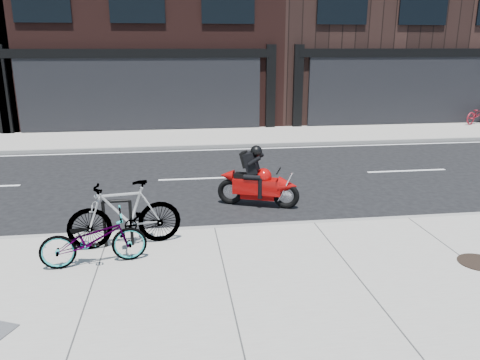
{
  "coord_description": "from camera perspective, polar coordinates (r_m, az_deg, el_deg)",
  "views": [
    {
      "loc": [
        -0.68,
        -10.47,
        3.54
      ],
      "look_at": [
        0.58,
        -1.38,
        0.9
      ],
      "focal_mm": 35.0,
      "sensor_mm": 36.0,
      "label": 1
    }
  ],
  "objects": [
    {
      "name": "ground",
      "position": [
        11.07,
        -3.98,
        -2.64
      ],
      "size": [
        120.0,
        120.0,
        0.0
      ],
      "primitive_type": "plane",
      "color": "black",
      "rests_on": "ground"
    },
    {
      "name": "sidewalk_near",
      "position": [
        6.51,
        -0.74,
        -16.19
      ],
      "size": [
        60.0,
        6.0,
        0.13
      ],
      "primitive_type": "cube",
      "color": "gray",
      "rests_on": "ground"
    },
    {
      "name": "sidewalk_far",
      "position": [
        18.56,
        -5.69,
        5.17
      ],
      "size": [
        60.0,
        3.5,
        0.13
      ],
      "primitive_type": "cube",
      "color": "gray",
      "rests_on": "ground"
    },
    {
      "name": "bike_rack",
      "position": [
        8.46,
        -14.7,
        -4.61
      ],
      "size": [
        0.51,
        0.07,
        0.86
      ],
      "rotation": [
        0.0,
        0.0,
        0.02
      ],
      "color": "black",
      "rests_on": "sidewalk_near"
    },
    {
      "name": "bicycle_front",
      "position": [
        7.89,
        -17.42,
        -6.85
      ],
      "size": [
        1.74,
        0.85,
        0.88
      ],
      "primitive_type": "imported",
      "rotation": [
        0.0,
        0.0,
        1.74
      ],
      "color": "gray",
      "rests_on": "sidewalk_near"
    },
    {
      "name": "bicycle_rear",
      "position": [
        8.41,
        -13.89,
        -4.05
      ],
      "size": [
        2.02,
        0.84,
        1.17
      ],
      "primitive_type": "imported",
      "rotation": [
        0.0,
        0.0,
        4.87
      ],
      "color": "gray",
      "rests_on": "sidewalk_near"
    },
    {
      "name": "motorcycle",
      "position": [
        10.58,
        2.63,
        -0.24
      ],
      "size": [
        1.82,
        0.98,
        1.42
      ],
      "rotation": [
        0.0,
        0.0,
        -0.37
      ],
      "color": "black",
      "rests_on": "ground"
    },
    {
      "name": "bicycle_far",
      "position": [
        23.92,
        26.99,
        7.19
      ],
      "size": [
        1.78,
        1.29,
        0.89
      ],
      "primitive_type": "imported",
      "rotation": [
        0.0,
        0.0,
        2.04
      ],
      "color": "maroon",
      "rests_on": "sidewalk_far"
    },
    {
      "name": "manhole_cover",
      "position": [
        8.68,
        27.1,
        -8.92
      ],
      "size": [
        0.71,
        0.71,
        0.02
      ],
      "primitive_type": "cylinder",
      "rotation": [
        0.0,
        0.0,
        -0.08
      ],
      "color": "black",
      "rests_on": "sidewalk_near"
    }
  ]
}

